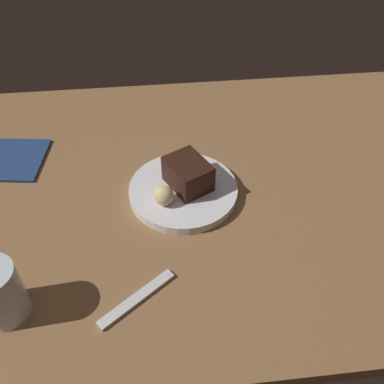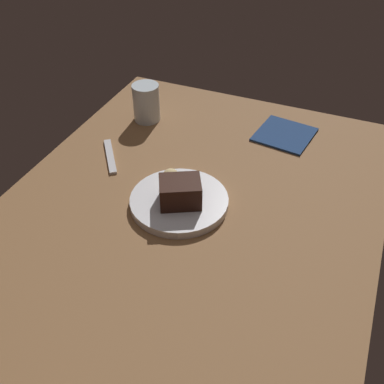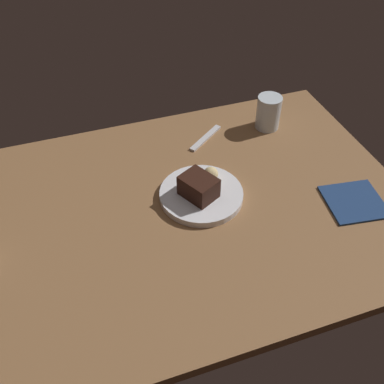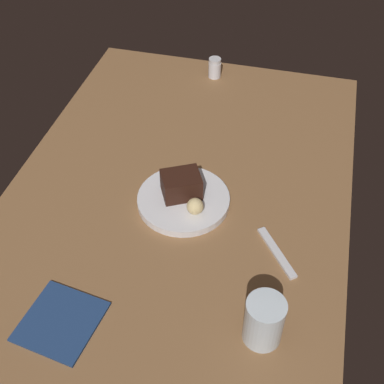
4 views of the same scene
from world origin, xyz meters
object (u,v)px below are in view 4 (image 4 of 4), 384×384
at_px(bread_roll, 195,206).
at_px(dessert_spoon, 277,252).
at_px(salt_shaker, 215,68).
at_px(water_glass, 264,321).
at_px(chocolate_cake_slice, 181,185).
at_px(folded_napkin, 61,321).
at_px(dessert_plate, 184,200).

bearing_deg(bread_roll, dessert_spoon, -106.46).
relative_size(bread_roll, dessert_spoon, 0.27).
bearing_deg(salt_shaker, water_glass, -161.87).
relative_size(chocolate_cake_slice, folded_napkin, 0.61).
xyz_separation_m(salt_shaker, water_glass, (-0.88, -0.29, 0.02)).
distance_m(dessert_spoon, folded_napkin, 0.48).
xyz_separation_m(bread_roll, water_glass, (-0.27, -0.20, 0.01)).
relative_size(dessert_plate, bread_roll, 5.62).
bearing_deg(bread_roll, dessert_plate, 43.47).
relative_size(salt_shaker, folded_napkin, 0.43).
bearing_deg(water_glass, chocolate_cake_slice, 37.61).
xyz_separation_m(dessert_plate, folded_napkin, (-0.38, 0.15, -0.01)).
bearing_deg(dessert_spoon, dessert_plate, -149.24).
distance_m(bread_roll, folded_napkin, 0.39).
height_order(chocolate_cake_slice, bread_roll, chocolate_cake_slice).
height_order(dessert_plate, water_glass, water_glass).
xyz_separation_m(salt_shaker, dessert_spoon, (-0.67, -0.29, -0.03)).
distance_m(dessert_plate, folded_napkin, 0.41).
bearing_deg(chocolate_cake_slice, bread_roll, -137.85).
bearing_deg(salt_shaker, dessert_plate, -175.09).
distance_m(bread_roll, dessert_spoon, 0.21).
bearing_deg(chocolate_cake_slice, folded_napkin, 159.81).
bearing_deg(bread_roll, salt_shaker, 8.20).
relative_size(bread_roll, folded_napkin, 0.27).
bearing_deg(salt_shaker, folded_napkin, 173.84).
xyz_separation_m(dessert_plate, water_glass, (-0.31, -0.24, 0.04)).
xyz_separation_m(bread_roll, dessert_spoon, (-0.06, -0.20, -0.04)).
xyz_separation_m(dessert_plate, salt_shaker, (0.57, 0.05, 0.02)).
height_order(salt_shaker, water_glass, water_glass).
bearing_deg(folded_napkin, water_glass, -79.99).
height_order(salt_shaker, folded_napkin, salt_shaker).
xyz_separation_m(chocolate_cake_slice, salt_shaker, (0.56, 0.04, -0.02)).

